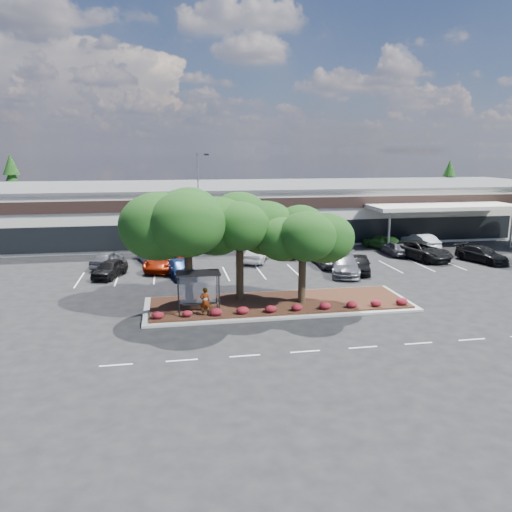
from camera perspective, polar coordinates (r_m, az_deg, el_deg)
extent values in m
plane|color=black|center=(30.93, 7.94, -7.63)|extent=(160.00, 160.00, 0.00)
cube|color=silver|center=(62.77, -1.60, 5.27)|extent=(80.00, 20.00, 6.00)
cube|color=#4F4F51|center=(62.49, -1.62, 8.09)|extent=(80.40, 20.40, 0.30)
cube|color=black|center=(52.72, 0.02, 5.96)|extent=(80.00, 0.25, 1.20)
cube|color=black|center=(53.15, 0.02, 2.53)|extent=(60.00, 0.18, 2.60)
cube|color=#B2110C|center=(51.93, -6.53, 5.80)|extent=(6.00, 0.12, 1.00)
cube|color=silver|center=(57.50, 20.59, 5.30)|extent=(16.00, 5.00, 0.40)
cylinder|color=slate|center=(52.78, 14.95, 2.61)|extent=(0.24, 0.24, 4.20)
cylinder|color=slate|center=(60.04, 27.17, 2.78)|extent=(0.24, 0.24, 4.20)
cube|color=#A1A19C|center=(34.05, 2.64, -5.54)|extent=(18.00, 6.00, 0.15)
cube|color=#472519|center=(34.01, 2.64, -5.34)|extent=(17.20, 5.20, 0.12)
cube|color=silver|center=(25.95, -15.71, -11.90)|extent=(1.60, 0.12, 0.01)
cube|color=silver|center=(25.81, -8.48, -11.71)|extent=(1.60, 0.12, 0.01)
cube|color=silver|center=(26.06, -1.29, -11.33)|extent=(1.60, 0.12, 0.01)
cube|color=silver|center=(26.69, 5.64, -10.80)|extent=(1.60, 0.12, 0.01)
cube|color=silver|center=(27.69, 12.13, -10.16)|extent=(1.60, 0.12, 0.01)
cube|color=silver|center=(29.00, 18.07, -9.46)|extent=(1.60, 0.12, 0.01)
cube|color=silver|center=(30.60, 23.43, -8.75)|extent=(1.60, 0.12, 0.01)
cube|color=silver|center=(43.04, -19.54, -2.59)|extent=(0.12, 5.00, 0.01)
cube|color=silver|center=(42.64, -15.57, -2.47)|extent=(0.12, 5.00, 0.01)
cube|color=silver|center=(42.44, -11.53, -2.33)|extent=(0.12, 5.00, 0.01)
cube|color=silver|center=(42.46, -7.48, -2.18)|extent=(0.12, 5.00, 0.01)
cube|color=silver|center=(42.69, -3.46, -2.03)|extent=(0.12, 5.00, 0.01)
cube|color=silver|center=(43.13, 0.51, -1.86)|extent=(0.12, 5.00, 0.01)
cube|color=silver|center=(43.76, 4.37, -1.69)|extent=(0.12, 5.00, 0.01)
cube|color=silver|center=(44.60, 8.11, -1.52)|extent=(0.12, 5.00, 0.01)
cube|color=silver|center=(45.61, 11.69, -1.35)|extent=(0.12, 5.00, 0.01)
cube|color=silver|center=(46.80, 15.11, -1.18)|extent=(0.12, 5.00, 0.01)
cube|color=silver|center=(48.14, 18.34, -1.01)|extent=(0.12, 5.00, 0.01)
cube|color=silver|center=(49.63, 21.39, -0.86)|extent=(0.12, 5.00, 0.01)
cylinder|color=black|center=(32.33, -8.89, -3.98)|extent=(0.08, 0.08, 2.50)
cylinder|color=black|center=(32.46, -4.47, -3.80)|extent=(0.08, 0.08, 2.50)
cylinder|color=black|center=(31.08, -8.83, -4.63)|extent=(0.08, 0.08, 2.50)
cylinder|color=black|center=(31.22, -4.23, -4.44)|extent=(0.08, 0.08, 2.50)
cube|color=black|center=(31.42, -6.66, -1.95)|extent=(2.75, 1.55, 0.10)
cube|color=silver|center=(32.34, -6.68, -3.68)|extent=(2.30, 0.03, 2.00)
cube|color=black|center=(32.22, -6.60, -5.45)|extent=(2.00, 0.35, 0.06)
cone|color=#1A3710|center=(76.71, -26.00, 6.80)|extent=(4.40, 4.40, 10.00)
cone|color=#1A3710|center=(83.90, 21.10, 7.20)|extent=(3.96, 3.96, 9.00)
imported|color=#594C47|center=(31.22, -5.85, -5.17)|extent=(0.68, 0.49, 1.77)
cube|color=#A1A19C|center=(53.83, -6.47, 1.06)|extent=(0.50, 0.50, 0.40)
cylinder|color=slate|center=(53.11, -6.60, 6.43)|extent=(0.14, 0.14, 9.72)
cube|color=slate|center=(52.96, -6.24, 11.53)|extent=(0.92, 0.33, 0.14)
cube|color=black|center=(53.06, -5.69, 11.46)|extent=(0.48, 0.36, 0.18)
imported|color=black|center=(43.07, -16.37, -1.38)|extent=(3.06, 4.61, 1.46)
imported|color=maroon|center=(44.64, -10.23, -0.50)|extent=(4.52, 6.47, 1.64)
imported|color=navy|center=(41.95, -8.64, -1.43)|extent=(3.07, 5.10, 1.38)
imported|color=#5B5C62|center=(42.97, 10.13, -0.98)|extent=(3.88, 6.11, 1.65)
imported|color=#525259|center=(46.04, 8.41, -0.11)|extent=(2.71, 5.68, 1.56)
imported|color=black|center=(43.71, 11.77, -0.91)|extent=(3.26, 4.83, 1.53)
imported|color=black|center=(50.62, 18.44, 0.58)|extent=(4.61, 6.77, 1.72)
imported|color=black|center=(51.54, 24.39, 0.19)|extent=(3.66, 5.52, 1.49)
imported|color=#505057|center=(46.62, -16.64, -0.36)|extent=(3.05, 4.82, 1.53)
imported|color=silver|center=(47.72, -11.85, 0.27)|extent=(3.22, 5.34, 1.70)
imported|color=silver|center=(47.02, -0.06, 0.31)|extent=(3.42, 5.14, 1.63)
imported|color=black|center=(49.94, 3.95, 0.84)|extent=(4.05, 5.57, 1.41)
imported|color=navy|center=(51.94, 6.64, 1.25)|extent=(2.93, 5.45, 1.46)
imported|color=#4F5056|center=(52.03, 15.63, 0.89)|extent=(1.76, 4.21, 1.42)
imported|color=#1F4C1B|center=(54.91, 14.27, 1.63)|extent=(3.67, 5.13, 1.62)
imported|color=silver|center=(55.85, 18.26, 1.59)|extent=(2.24, 5.21, 1.67)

